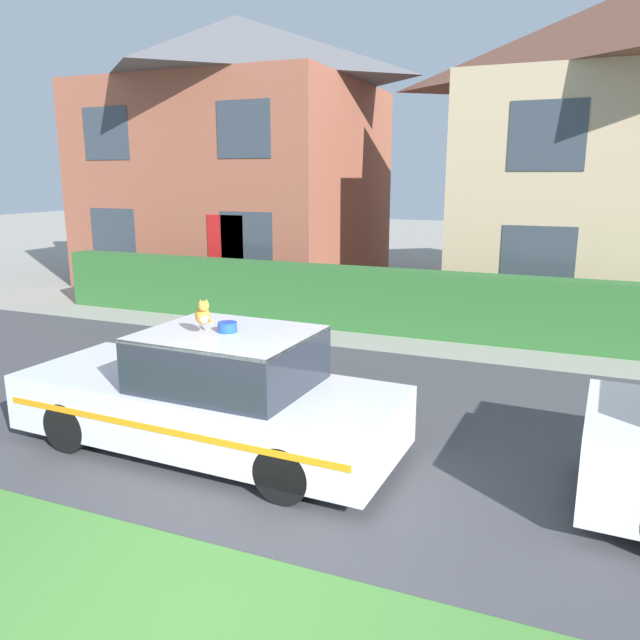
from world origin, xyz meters
TOP-DOWN VIEW (x-y plane):
  - ground_plane at (0.00, 0.00)m, footprint 80.00×80.00m
  - road_strip at (0.00, 4.02)m, footprint 28.00×6.15m
  - garden_hedge at (-1.46, 8.52)m, footprint 14.72×0.53m
  - police_car at (-1.37, 2.56)m, footprint 4.43×1.78m
  - cat at (-1.31, 2.35)m, footprint 0.27×0.33m
  - house_left at (-7.11, 13.36)m, footprint 7.60×6.85m

SIDE VIEW (x-z plane):
  - ground_plane at x=0.00m, z-range 0.00..0.00m
  - road_strip at x=0.00m, z-range 0.00..0.01m
  - garden_hedge at x=-1.46m, z-range 0.00..1.25m
  - police_car at x=-1.37m, z-range -0.11..1.39m
  - cat at x=-1.31m, z-range 1.48..1.76m
  - house_left at x=-7.11m, z-range 0.07..7.43m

